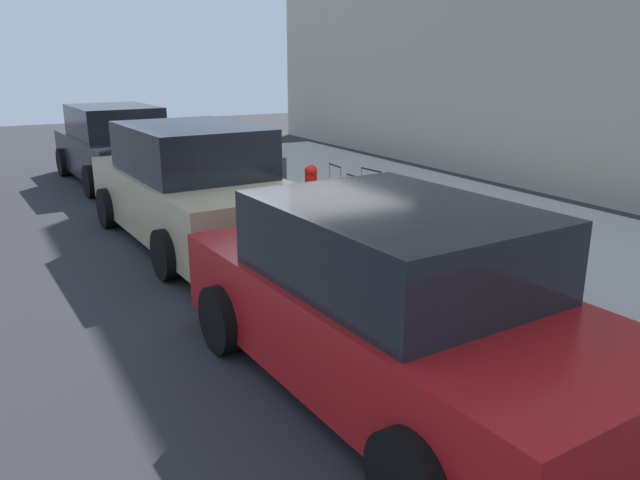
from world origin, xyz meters
TOP-DOWN VIEW (x-y plane):
  - ground_plane at (0.00, 0.00)m, footprint 40.00×40.00m
  - sidewalk_curb at (0.00, -2.50)m, footprint 18.00×5.00m
  - suitcase_red_0 at (-3.45, -0.59)m, footprint 0.44×0.25m
  - suitcase_teal_1 at (-2.99, -0.63)m, footprint 0.39×0.23m
  - suitcase_navy_2 at (-2.50, -0.65)m, footprint 0.48×0.23m
  - suitcase_maroon_3 at (-1.96, -0.63)m, footprint 0.50×0.22m
  - suitcase_black_4 at (-1.43, -0.64)m, footprint 0.45×0.25m
  - suitcase_silver_5 at (-0.91, -0.64)m, footprint 0.52×0.28m
  - suitcase_olive_6 at (-0.38, -0.69)m, footprint 0.45×0.27m
  - suitcase_red_7 at (0.13, -0.67)m, footprint 0.48×0.29m
  - fire_hydrant at (0.80, -0.61)m, footprint 0.39×0.21m
  - bollard_post at (1.58, -0.46)m, footprint 0.17×0.17m
  - parked_car_red_0 at (-4.24, 1.41)m, footprint 4.41×2.19m
  - parked_car_beige_1 at (0.73, 1.41)m, footprint 4.72×2.22m
  - parked_car_charcoal_2 at (6.00, 1.41)m, footprint 4.50×2.15m

SIDE VIEW (x-z plane):
  - ground_plane at x=0.00m, z-range 0.00..0.00m
  - sidewalk_curb at x=0.00m, z-range 0.00..0.14m
  - suitcase_red_0 at x=-3.45m, z-range 0.02..0.78m
  - suitcase_olive_6 at x=-0.38m, z-range 0.02..0.86m
  - suitcase_red_7 at x=0.13m, z-range -0.03..0.90m
  - suitcase_maroon_3 at x=-1.96m, z-range 0.11..0.77m
  - suitcase_teal_1 at x=-2.99m, z-range 0.11..0.79m
  - suitcase_navy_2 at x=-2.50m, z-range 0.00..0.96m
  - suitcase_black_4 at x=-1.43m, z-range 0.03..0.93m
  - suitcase_silver_5 at x=-0.91m, z-range 0.01..1.03m
  - bollard_post at x=1.58m, z-range 0.14..0.98m
  - fire_hydrant at x=0.80m, z-range 0.16..0.98m
  - parked_car_red_0 at x=-4.24m, z-range -0.05..1.52m
  - parked_car_charcoal_2 at x=6.00m, z-range -0.05..1.59m
  - parked_car_beige_1 at x=0.73m, z-range -0.06..1.66m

